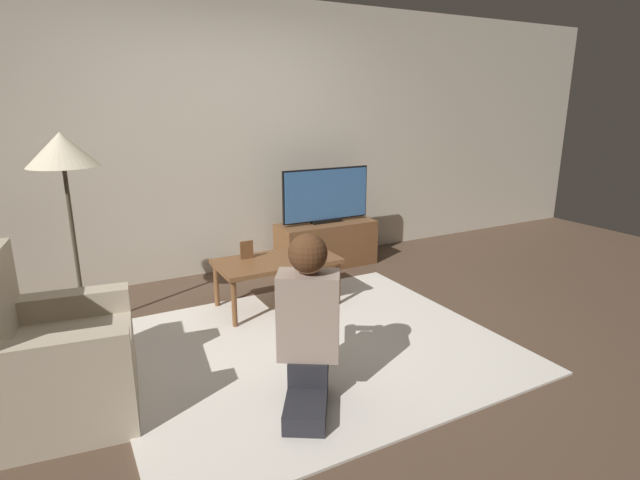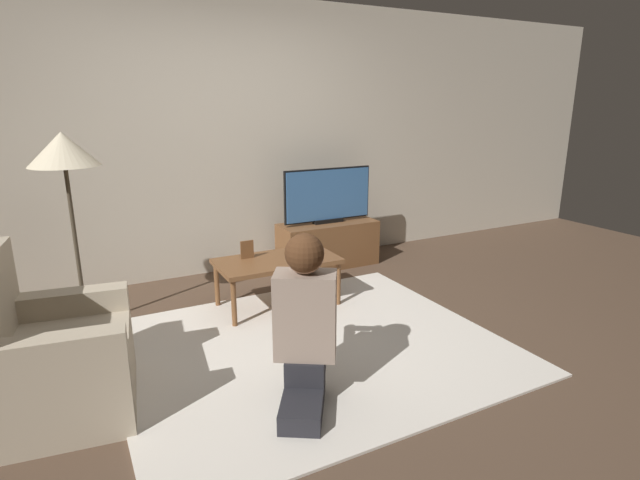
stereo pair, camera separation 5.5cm
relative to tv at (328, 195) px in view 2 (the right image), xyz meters
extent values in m
plane|color=brown|center=(-0.96, -1.55, -0.74)|extent=(10.00, 10.00, 0.00)
cube|color=beige|center=(-0.96, 0.38, 0.56)|extent=(10.00, 0.06, 2.60)
cube|color=silver|center=(-0.96, -1.55, -0.73)|extent=(2.54, 2.16, 0.02)
cube|color=brown|center=(0.00, 0.00, -0.51)|extent=(1.02, 0.39, 0.46)
cube|color=black|center=(0.00, 0.00, -0.26)|extent=(0.32, 0.08, 0.04)
cube|color=black|center=(0.00, 0.00, 0.01)|extent=(0.95, 0.03, 0.53)
cube|color=#38669E|center=(0.00, 0.00, 0.01)|extent=(0.92, 0.04, 0.50)
cube|color=brown|center=(-0.88, -0.76, -0.34)|extent=(0.98, 0.53, 0.04)
cylinder|color=brown|center=(-1.33, -0.98, -0.55)|extent=(0.04, 0.04, 0.38)
cylinder|color=brown|center=(-0.43, -0.98, -0.55)|extent=(0.04, 0.04, 0.38)
cylinder|color=brown|center=(-1.33, -0.53, -0.55)|extent=(0.04, 0.04, 0.38)
cylinder|color=brown|center=(-0.43, -0.53, -0.55)|extent=(0.04, 0.04, 0.38)
cylinder|color=#4C4233|center=(-2.32, -0.43, -0.73)|extent=(0.28, 0.28, 0.03)
cylinder|color=#4C4233|center=(-2.32, -0.43, -0.02)|extent=(0.03, 0.03, 1.39)
cone|color=beige|center=(-2.32, -0.43, 0.59)|extent=(0.48, 0.48, 0.24)
cube|color=#B7A88E|center=(-2.49, -1.56, -0.52)|extent=(0.84, 0.85, 0.45)
cube|color=#B7A88E|center=(-2.54, -1.87, -0.45)|extent=(0.75, 0.24, 0.59)
cube|color=#B7A88E|center=(-2.45, -1.25, -0.45)|extent=(0.75, 0.24, 0.59)
cube|color=#232328|center=(-1.34, -2.20, -0.67)|extent=(0.42, 0.49, 0.11)
cube|color=#232328|center=(-1.25, -2.05, -0.54)|extent=(0.31, 0.32, 0.14)
cube|color=gray|center=(-1.25, -2.05, -0.23)|extent=(0.39, 0.35, 0.49)
sphere|color=tan|center=(-1.25, -2.05, 0.12)|extent=(0.21, 0.21, 0.21)
sphere|color=#4C2D19|center=(-1.26, -2.07, 0.14)|extent=(0.21, 0.21, 0.21)
cube|color=black|center=(-1.06, -1.74, -0.20)|extent=(0.13, 0.11, 0.04)
cylinder|color=gray|center=(-1.04, -1.89, -0.20)|extent=(0.22, 0.29, 0.07)
cylinder|color=gray|center=(-1.21, -1.79, -0.20)|extent=(0.22, 0.29, 0.07)
cube|color=brown|center=(-1.09, -0.63, -0.25)|extent=(0.11, 0.01, 0.15)
cube|color=black|center=(-0.68, -0.86, -0.32)|extent=(0.04, 0.15, 0.02)
camera|label=1|loc=(-2.41, -4.32, 0.91)|focal=28.00mm
camera|label=2|loc=(-2.36, -4.35, 0.91)|focal=28.00mm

